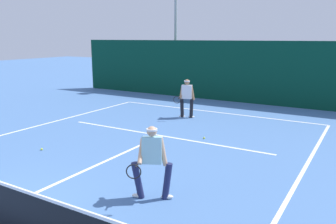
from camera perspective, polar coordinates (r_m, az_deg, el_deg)
The scene contains 9 objects.
court_line_baseline_far at distance 15.52m, azimuth 7.55°, elevation 0.03°, with size 9.39×0.10×0.01m, color white.
court_line_service at distance 11.70m, azimuth -1.10°, elevation -3.92°, with size 7.65×0.10×0.01m, color white.
court_line_centre at distance 9.23m, azimuth -12.01°, elevation -8.71°, with size 0.10×6.40×0.01m, color white.
player_near at distance 7.04m, azimuth -2.69°, elevation -7.88°, with size 0.84×0.97×1.54m.
player_far at distance 14.16m, azimuth 3.09°, elevation 2.51°, with size 0.66×0.87×1.59m.
tennis_ball at distance 11.40m, azimuth 5.97°, elevation -4.27°, with size 0.07×0.07×0.07m, color #D1E033.
tennis_ball_extra at distance 10.88m, azimuth -20.10°, elevation -5.78°, with size 0.07×0.07×0.07m, color #D1E033.
back_fence_windscreen at distance 17.96m, azimuth 11.39°, elevation 6.53°, with size 19.58×0.12×3.09m, color #073727.
light_pole at distance 21.71m, azimuth 1.29°, elevation 16.17°, with size 0.55×0.44×7.79m.
Camera 1 is at (5.94, -3.07, 3.26)m, focal length 36.99 mm.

